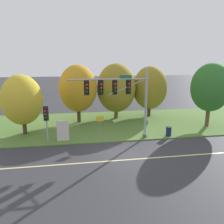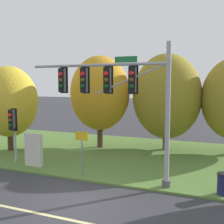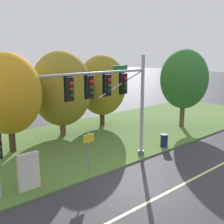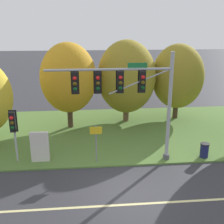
% 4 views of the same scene
% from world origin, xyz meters
% --- Properties ---
extents(ground_plane, '(160.00, 160.00, 0.00)m').
position_xyz_m(ground_plane, '(0.00, 0.00, 0.00)').
color(ground_plane, '#333338').
extents(lane_stripe, '(36.00, 0.16, 0.01)m').
position_xyz_m(lane_stripe, '(0.00, -1.20, 0.00)').
color(lane_stripe, beige).
rests_on(lane_stripe, ground).
extents(grass_verge, '(48.00, 11.50, 0.10)m').
position_xyz_m(grass_verge, '(0.00, 8.25, 0.05)').
color(grass_verge, '#517533').
rests_on(grass_verge, ground).
extents(traffic_signal_mast, '(7.34, 0.49, 6.60)m').
position_xyz_m(traffic_signal_mast, '(0.63, 3.07, 4.51)').
color(traffic_signal_mast, '#9EA0A5').
rests_on(traffic_signal_mast, grass_verge).
extents(pedestrian_signal_near_kerb, '(0.46, 0.55, 3.30)m').
position_xyz_m(pedestrian_signal_near_kerb, '(-6.09, 3.47, 2.51)').
color(pedestrian_signal_near_kerb, '#9EA0A5').
rests_on(pedestrian_signal_near_kerb, grass_verge).
extents(route_sign_post, '(0.72, 0.08, 2.35)m').
position_xyz_m(route_sign_post, '(-1.27, 3.04, 1.62)').
color(route_sign_post, slate).
rests_on(route_sign_post, grass_verge).
extents(tree_nearest_road, '(3.97, 3.97, 5.98)m').
position_xyz_m(tree_nearest_road, '(-8.62, 6.04, 3.59)').
color(tree_nearest_road, '#423021').
rests_on(tree_nearest_road, grass_verge).
extents(tree_left_of_mast, '(4.38, 4.38, 6.79)m').
position_xyz_m(tree_left_of_mast, '(-3.13, 9.40, 4.14)').
color(tree_left_of_mast, '#423021').
rests_on(tree_left_of_mast, grass_verge).
extents(tree_behind_signpost, '(4.86, 4.86, 6.89)m').
position_xyz_m(tree_behind_signpost, '(1.60, 10.53, 3.94)').
color(tree_behind_signpost, brown).
rests_on(tree_behind_signpost, grass_verge).
extents(info_kiosk, '(1.10, 0.24, 1.90)m').
position_xyz_m(info_kiosk, '(-4.67, 3.51, 1.04)').
color(info_kiosk, beige).
rests_on(info_kiosk, grass_verge).
extents(trash_bin, '(0.56, 0.56, 0.93)m').
position_xyz_m(trash_bin, '(5.54, 3.09, 0.57)').
color(trash_bin, '#191E4C').
rests_on(trash_bin, grass_verge).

